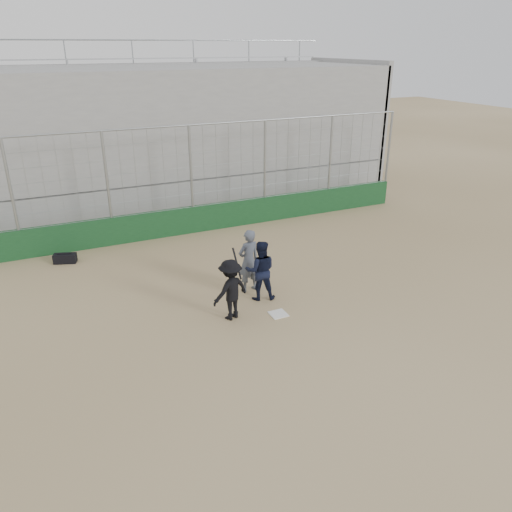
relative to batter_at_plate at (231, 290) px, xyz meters
name	(u,v)px	position (x,y,z in m)	size (l,w,h in m)	color
ground	(278,314)	(1.20, -0.38, -0.82)	(90.00, 90.00, 0.00)	olive
home_plate	(278,314)	(1.20, -0.38, -0.81)	(0.44, 0.44, 0.02)	white
backstop	(193,208)	(1.20, 6.62, 0.14)	(18.10, 0.25, 4.04)	#133C1C
bleachers	(155,135)	(1.20, 11.57, 2.10)	(20.25, 6.70, 6.98)	gray
batter_at_plate	(231,290)	(0.00, 0.00, 0.00)	(1.20, 0.91, 1.81)	black
catcher_crouched	(260,280)	(1.14, 0.61, -0.23)	(1.02, 0.90, 1.18)	black
umpire	(249,264)	(1.07, 1.24, 0.02)	(0.68, 0.45, 1.69)	#4B525F
equipment_bag	(65,258)	(-3.57, 5.61, -0.67)	(0.78, 0.52, 0.34)	black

